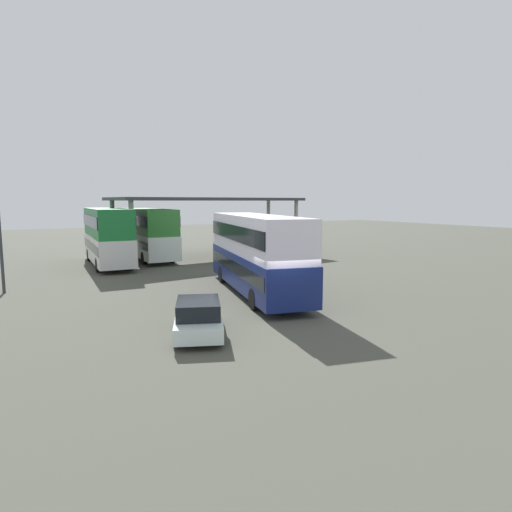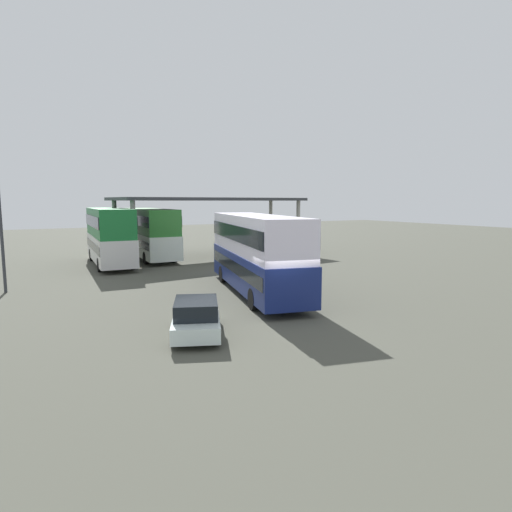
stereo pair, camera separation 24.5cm
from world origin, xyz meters
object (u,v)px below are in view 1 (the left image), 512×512
Objects in this scene: double_decker_near_canopy at (108,234)px; double_decker_mid_row at (148,231)px; double_decker_main at (256,251)px; parked_hatchback at (198,318)px.

double_decker_mid_row is (3.76, 2.39, -0.05)m from double_decker_near_canopy.
double_decker_near_canopy is at bearing 31.95° from double_decker_main.
parked_hatchback is (-5.49, -5.39, -1.62)m from double_decker_main.
double_decker_main is 1.06× the size of double_decker_mid_row.
double_decker_mid_row is at bearing 10.85° from parked_hatchback.
double_decker_mid_row is at bearing 17.02° from double_decker_main.
parked_hatchback is 0.41× the size of double_decker_near_canopy.
parked_hatchback is at bearing -178.52° from double_decker_near_canopy.
parked_hatchback is 22.62m from double_decker_mid_row.
double_decker_main is 1.13× the size of double_decker_near_canopy.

